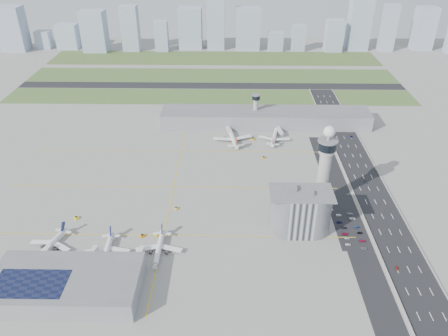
{
  "coord_description": "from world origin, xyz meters",
  "views": [
    {
      "loc": [
        5.05,
        -260.16,
        190.44
      ],
      "look_at": [
        0.0,
        35.0,
        15.0
      ],
      "focal_mm": 35.0,
      "sensor_mm": 36.0,
      "label": 1
    }
  ],
  "objects_px": {
    "car_lot_5": "(339,215)",
    "car_lot_4": "(339,222)",
    "secondary_tower": "(256,107)",
    "car_lot_10": "(352,219)",
    "control_tower": "(325,164)",
    "car_hw_4": "(326,112)",
    "car_lot_11": "(350,214)",
    "car_lot_6": "(364,248)",
    "car_lot_0": "(348,244)",
    "airplane_near_b": "(106,248)",
    "car_lot_2": "(345,234)",
    "airplane_far_a": "(232,134)",
    "car_lot_7": "(363,241)",
    "jet_bridge_far_1": "(278,129)",
    "admin_building": "(300,211)",
    "jet_bridge_near_2": "(135,264)",
    "tug_5": "(253,139)",
    "car_lot_1": "(347,238)",
    "tug_1": "(142,236)",
    "car_hw_2": "(351,137)",
    "airplane_near_a": "(49,243)",
    "car_hw_0": "(397,268)",
    "jet_bridge_far_0": "(228,129)",
    "car_hw_1": "(366,182)",
    "tug_4": "(264,157)",
    "car_lot_3": "(344,228)",
    "airplane_far_b": "(274,135)",
    "tug_2": "(158,234)",
    "car_lot_8": "(360,233)",
    "tug_0": "(76,218)",
    "jet_bridge_near_1": "(87,263)",
    "car_lot_9": "(357,227)",
    "airplane_near_c": "(159,246)"
  },
  "relations": [
    {
      "from": "airplane_far_a",
      "to": "car_lot_7",
      "type": "distance_m",
      "value": 171.07
    },
    {
      "from": "secondary_tower",
      "to": "airplane_far_a",
      "type": "distance_m",
      "value": 45.53
    },
    {
      "from": "secondary_tower",
      "to": "car_lot_10",
      "type": "bearing_deg",
      "value": -68.67
    },
    {
      "from": "jet_bridge_far_0",
      "to": "car_hw_1",
      "type": "xyz_separation_m",
      "value": [
        112.94,
        -92.89,
        -2.21
      ]
    },
    {
      "from": "car_hw_1",
      "to": "airplane_near_b",
      "type": "bearing_deg",
      "value": -157.16
    },
    {
      "from": "secondary_tower",
      "to": "airplane_near_a",
      "type": "relative_size",
      "value": 0.91
    },
    {
      "from": "airplane_near_b",
      "to": "car_lot_10",
      "type": "distance_m",
      "value": 170.54
    },
    {
      "from": "secondary_tower",
      "to": "car_lot_11",
      "type": "bearing_deg",
      "value": -68.12
    },
    {
      "from": "tug_4",
      "to": "car_hw_4",
      "type": "height_order",
      "value": "tug_4"
    },
    {
      "from": "tug_2",
      "to": "jet_bridge_far_0",
      "type": "bearing_deg",
      "value": 47.52
    },
    {
      "from": "airplane_near_a",
      "to": "tug_0",
      "type": "height_order",
      "value": "airplane_near_a"
    },
    {
      "from": "car_lot_3",
      "to": "car_lot_11",
      "type": "relative_size",
      "value": 0.94
    },
    {
      "from": "car_lot_2",
      "to": "car_lot_5",
      "type": "relative_size",
      "value": 1.21
    },
    {
      "from": "control_tower",
      "to": "car_hw_4",
      "type": "height_order",
      "value": "control_tower"
    },
    {
      "from": "jet_bridge_far_1",
      "to": "admin_building",
      "type": "bearing_deg",
      "value": -10.0
    },
    {
      "from": "car_hw_4",
      "to": "tug_1",
      "type": "bearing_deg",
      "value": -119.68
    },
    {
      "from": "car_lot_2",
      "to": "car_lot_11",
      "type": "distance_m",
      "value": 24.6
    },
    {
      "from": "car_lot_2",
      "to": "car_lot_6",
      "type": "bearing_deg",
      "value": -142.33
    },
    {
      "from": "secondary_tower",
      "to": "airplane_near_a",
      "type": "height_order",
      "value": "secondary_tower"
    },
    {
      "from": "tug_1",
      "to": "jet_bridge_near_1",
      "type": "bearing_deg",
      "value": 94.99
    },
    {
      "from": "jet_bridge_near_1",
      "to": "car_lot_8",
      "type": "height_order",
      "value": "jet_bridge_near_1"
    },
    {
      "from": "car_lot_0",
      "to": "car_lot_11",
      "type": "xyz_separation_m",
      "value": [
        8.81,
        33.81,
        -0.03
      ]
    },
    {
      "from": "car_lot_4",
      "to": "car_lot_11",
      "type": "height_order",
      "value": "car_lot_4"
    },
    {
      "from": "airplane_near_a",
      "to": "car_lot_5",
      "type": "distance_m",
      "value": 199.13
    },
    {
      "from": "car_lot_5",
      "to": "car_lot_4",
      "type": "bearing_deg",
      "value": 171.5
    },
    {
      "from": "admin_building",
      "to": "car_lot_7",
      "type": "bearing_deg",
      "value": -16.28
    },
    {
      "from": "tug_5",
      "to": "car_lot_1",
      "type": "height_order",
      "value": "tug_5"
    },
    {
      "from": "airplane_far_b",
      "to": "jet_bridge_far_0",
      "type": "bearing_deg",
      "value": 78.14
    },
    {
      "from": "jet_bridge_near_2",
      "to": "car_hw_2",
      "type": "relative_size",
      "value": 3.48
    },
    {
      "from": "airplane_far_b",
      "to": "jet_bridge_far_1",
      "type": "bearing_deg",
      "value": -5.93
    },
    {
      "from": "tug_5",
      "to": "car_lot_3",
      "type": "relative_size",
      "value": 0.83
    },
    {
      "from": "airplane_near_b",
      "to": "jet_bridge_near_2",
      "type": "bearing_deg",
      "value": 57.2
    },
    {
      "from": "car_lot_0",
      "to": "airplane_near_b",
      "type": "bearing_deg",
      "value": 92.61
    },
    {
      "from": "tug_4",
      "to": "car_lot_4",
      "type": "height_order",
      "value": "tug_4"
    },
    {
      "from": "car_lot_2",
      "to": "car_lot_5",
      "type": "height_order",
      "value": "car_lot_2"
    },
    {
      "from": "car_lot_10",
      "to": "car_lot_4",
      "type": "bearing_deg",
      "value": 113.47
    },
    {
      "from": "jet_bridge_near_1",
      "to": "tug_4",
      "type": "height_order",
      "value": "jet_bridge_near_1"
    },
    {
      "from": "car_lot_3",
      "to": "tug_5",
      "type": "bearing_deg",
      "value": 29.23
    },
    {
      "from": "car_lot_5",
      "to": "car_lot_6",
      "type": "bearing_deg",
      "value": -164.89
    },
    {
      "from": "admin_building",
      "to": "tug_2",
      "type": "xyz_separation_m",
      "value": [
        -95.94,
        -8.29,
        -14.37
      ]
    },
    {
      "from": "airplane_near_c",
      "to": "airplane_far_b",
      "type": "height_order",
      "value": "airplane_near_c"
    },
    {
      "from": "airplane_near_b",
      "to": "car_hw_1",
      "type": "height_order",
      "value": "airplane_near_b"
    },
    {
      "from": "jet_bridge_far_0",
      "to": "tug_4",
      "type": "relative_size",
      "value": 4.83
    },
    {
      "from": "tug_4",
      "to": "car_lot_9",
      "type": "xyz_separation_m",
      "value": [
        58.68,
        -97.52,
        -0.27
      ]
    },
    {
      "from": "airplane_near_b",
      "to": "car_lot_6",
      "type": "height_order",
      "value": "airplane_near_b"
    },
    {
      "from": "tug_5",
      "to": "car_hw_0",
      "type": "xyz_separation_m",
      "value": [
        81.81,
        -172.82,
        -0.37
      ]
    },
    {
      "from": "jet_bridge_near_1",
      "to": "jet_bridge_far_1",
      "type": "xyz_separation_m",
      "value": [
        135.0,
        193.0,
        0.0
      ]
    },
    {
      "from": "jet_bridge_far_0",
      "to": "car_hw_1",
      "type": "height_order",
      "value": "jet_bridge_far_0"
    },
    {
      "from": "car_lot_4",
      "to": "car_hw_2",
      "type": "xyz_separation_m",
      "value": [
        40.13,
        135.22,
        -0.09
      ]
    },
    {
      "from": "jet_bridge_far_0",
      "to": "car_lot_8",
      "type": "relative_size",
      "value": 3.88
    }
  ]
}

